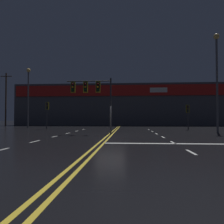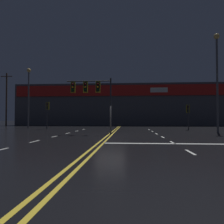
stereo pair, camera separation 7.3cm
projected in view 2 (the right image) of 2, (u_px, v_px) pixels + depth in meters
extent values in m
plane|color=black|center=(110.00, 135.00, 18.24)|extent=(200.00, 200.00, 0.00)
cube|color=gold|center=(108.00, 135.00, 18.25)|extent=(0.12, 60.00, 0.01)
cube|color=gold|center=(112.00, 135.00, 18.23)|extent=(0.12, 60.00, 0.01)
cube|color=silver|center=(0.00, 150.00, 9.58)|extent=(0.12, 1.40, 0.01)
cube|color=silver|center=(35.00, 141.00, 13.17)|extent=(0.12, 1.40, 0.01)
cube|color=silver|center=(55.00, 136.00, 16.76)|extent=(0.12, 1.40, 0.01)
cube|color=silver|center=(68.00, 133.00, 20.34)|extent=(0.12, 1.40, 0.01)
cube|color=silver|center=(77.00, 131.00, 23.93)|extent=(0.12, 1.40, 0.01)
cube|color=silver|center=(84.00, 129.00, 27.52)|extent=(0.12, 1.40, 0.01)
cube|color=silver|center=(190.00, 152.00, 8.96)|extent=(0.12, 1.40, 0.01)
cube|color=silver|center=(173.00, 142.00, 12.55)|extent=(0.12, 1.40, 0.01)
cube|color=silver|center=(163.00, 137.00, 16.14)|extent=(0.12, 1.40, 0.01)
cube|color=silver|center=(157.00, 134.00, 19.73)|extent=(0.12, 1.40, 0.01)
cube|color=silver|center=(152.00, 131.00, 23.32)|extent=(0.12, 1.40, 0.01)
cube|color=silver|center=(149.00, 130.00, 26.90)|extent=(0.12, 1.40, 0.01)
cube|color=silver|center=(175.00, 144.00, 11.96)|extent=(7.86, 0.40, 0.01)
cylinder|color=#38383D|center=(111.00, 106.00, 19.40)|extent=(0.14, 0.14, 5.00)
cylinder|color=#38383D|center=(89.00, 81.00, 19.61)|extent=(3.99, 0.10, 0.10)
cube|color=black|center=(98.00, 87.00, 19.54)|extent=(0.28, 0.24, 0.84)
cube|color=gold|center=(98.00, 87.00, 19.54)|extent=(0.42, 0.08, 0.99)
sphere|color=#500705|center=(98.00, 84.00, 19.38)|extent=(0.17, 0.17, 0.17)
sphere|color=orange|center=(98.00, 87.00, 19.38)|extent=(0.17, 0.17, 0.17)
sphere|color=#084513|center=(98.00, 90.00, 19.37)|extent=(0.17, 0.17, 0.17)
cube|color=black|center=(85.00, 87.00, 19.62)|extent=(0.28, 0.24, 0.84)
cube|color=gold|center=(85.00, 87.00, 19.62)|extent=(0.42, 0.08, 0.99)
sphere|color=#500705|center=(85.00, 84.00, 19.47)|extent=(0.17, 0.17, 0.17)
sphere|color=orange|center=(85.00, 87.00, 19.46)|extent=(0.17, 0.17, 0.17)
sphere|color=#084513|center=(85.00, 90.00, 19.46)|extent=(0.17, 0.17, 0.17)
cube|color=black|center=(73.00, 87.00, 19.71)|extent=(0.28, 0.24, 0.84)
cube|color=gold|center=(73.00, 87.00, 19.71)|extent=(0.42, 0.08, 0.99)
sphere|color=#500705|center=(73.00, 84.00, 19.56)|extent=(0.17, 0.17, 0.17)
sphere|color=orange|center=(73.00, 87.00, 19.55)|extent=(0.17, 0.17, 0.17)
sphere|color=#084513|center=(73.00, 90.00, 19.54)|extent=(0.17, 0.17, 0.17)
cylinder|color=#38383D|center=(47.00, 116.00, 28.36)|extent=(0.13, 0.13, 3.50)
cube|color=black|center=(48.00, 106.00, 28.58)|extent=(0.28, 0.24, 0.84)
cube|color=gold|center=(48.00, 106.00, 28.58)|extent=(0.42, 0.08, 0.99)
sphere|color=#500705|center=(47.00, 104.00, 28.43)|extent=(0.17, 0.17, 0.17)
sphere|color=orange|center=(47.00, 106.00, 28.42)|extent=(0.17, 0.17, 0.17)
sphere|color=#084513|center=(47.00, 108.00, 28.41)|extent=(0.17, 0.17, 0.17)
cylinder|color=#38383D|center=(188.00, 117.00, 26.54)|extent=(0.13, 0.13, 3.04)
cube|color=black|center=(188.00, 109.00, 26.75)|extent=(0.28, 0.24, 0.84)
cube|color=gold|center=(188.00, 109.00, 26.75)|extent=(0.42, 0.08, 0.99)
sphere|color=#500705|center=(188.00, 107.00, 26.60)|extent=(0.17, 0.17, 0.17)
sphere|color=orange|center=(188.00, 109.00, 26.59)|extent=(0.17, 0.17, 0.17)
sphere|color=#084513|center=(188.00, 111.00, 26.59)|extent=(0.17, 0.17, 0.17)
cylinder|color=#59595E|center=(28.00, 100.00, 30.91)|extent=(0.20, 0.20, 8.06)
sphere|color=#F4C666|center=(29.00, 70.00, 31.04)|extent=(0.56, 0.56, 0.56)
cylinder|color=#59595E|center=(217.00, 85.00, 21.61)|extent=(0.20, 0.20, 9.41)
sphere|color=#F4C666|center=(217.00, 36.00, 21.75)|extent=(0.56, 0.56, 0.56)
cube|color=#4C4C51|center=(121.00, 106.00, 46.23)|extent=(41.41, 10.00, 8.11)
cube|color=red|center=(120.00, 90.00, 41.22)|extent=(40.58, 0.20, 2.03)
cube|color=white|center=(159.00, 90.00, 40.63)|extent=(3.20, 0.16, 0.90)
cylinder|color=#4C3828|center=(6.00, 99.00, 40.45)|extent=(0.26, 0.26, 9.82)
cube|color=#4C3828|center=(7.00, 76.00, 40.57)|extent=(2.20, 0.12, 0.12)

